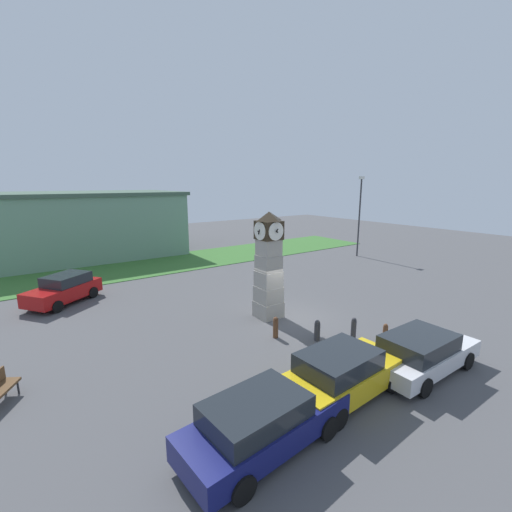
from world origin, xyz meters
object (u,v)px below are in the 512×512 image
bollard_mid_row (353,330)px  car_near_tower (343,373)px  clock_tower (269,267)px  car_far_lot (64,289)px  bollard_near_tower (385,334)px  street_lamp_far_side (360,211)px  car_navy_sedan (263,421)px  bollard_end_row (276,327)px  car_by_building (422,352)px  bollard_far_row (317,330)px

bollard_mid_row → car_near_tower: (-3.29, -2.20, 0.24)m
clock_tower → car_far_lot: (-7.99, 8.22, -1.75)m
bollard_mid_row → car_far_lot: (-9.14, 12.55, 0.24)m
bollard_near_tower → street_lamp_far_side: 18.32m
bollard_near_tower → bollard_mid_row: bearing=136.3°
car_navy_sedan → bollard_end_row: bearing=48.3°
car_by_building → street_lamp_far_side: street_lamp_far_side is taller
bollard_mid_row → street_lamp_far_side: street_lamp_far_side is taller
bollard_far_row → car_by_building: car_by_building is taller
bollard_end_row → car_by_building: car_by_building is taller
car_near_tower → clock_tower: bearing=71.9°
bollard_near_tower → car_near_tower: (-4.21, -1.32, 0.34)m
car_navy_sedan → car_far_lot: (-2.56, 15.04, 0.04)m
bollard_far_row → car_far_lot: (-8.05, 11.53, 0.34)m
bollard_mid_row → bollard_far_row: 1.50m
car_far_lot → street_lamp_far_side: street_lamp_far_side is taller
bollard_near_tower → bollard_mid_row: bollard_mid_row is taller
bollard_end_row → street_lamp_far_side: 19.21m
bollard_far_row → car_navy_sedan: bearing=-147.5°
street_lamp_far_side → car_far_lot: bearing=176.4°
bollard_end_row → bollard_far_row: bearing=-44.4°
bollard_far_row → car_near_tower: bearing=-124.3°
car_near_tower → car_by_building: bearing=-10.9°
car_near_tower → street_lamp_far_side: bearing=37.0°
bollard_end_row → car_by_building: 5.69m
bollard_end_row → street_lamp_far_side: size_ratio=0.13×
bollard_mid_row → bollard_far_row: bollard_mid_row is taller
car_by_building → car_far_lot: car_far_lot is taller
bollard_near_tower → bollard_far_row: bearing=136.6°
bollard_near_tower → car_near_tower: size_ratio=0.20×
clock_tower → car_navy_sedan: bearing=-128.5°
bollard_near_tower → car_near_tower: bearing=-162.6°
car_navy_sedan → car_by_building: 6.71m
bollard_far_row → street_lamp_far_side: size_ratio=0.13×
bollard_far_row → street_lamp_far_side: (15.42, 10.05, 3.60)m
bollard_mid_row → car_navy_sedan: 7.04m
bollard_far_row → car_near_tower: (-2.20, -3.22, 0.34)m
car_near_tower → car_far_lot: bearing=111.6°
clock_tower → car_navy_sedan: (-5.43, -6.82, -1.79)m
car_by_building → bollard_far_row: bearing=107.3°
street_lamp_far_side → car_navy_sedan: bearing=-147.1°
clock_tower → bollard_near_tower: 5.99m
bollard_end_row → car_navy_sedan: car_navy_sedan is taller
bollard_end_row → car_far_lot: (-6.79, 10.29, 0.32)m
car_navy_sedan → car_far_lot: 15.26m
car_near_tower → street_lamp_far_side: street_lamp_far_side is taller
bollard_near_tower → car_far_lot: car_far_lot is taller
bollard_near_tower → car_navy_sedan: size_ratio=0.19×
bollard_far_row → car_by_building: (1.21, -3.88, 0.28)m
clock_tower → car_by_building: (1.27, -7.19, -1.81)m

